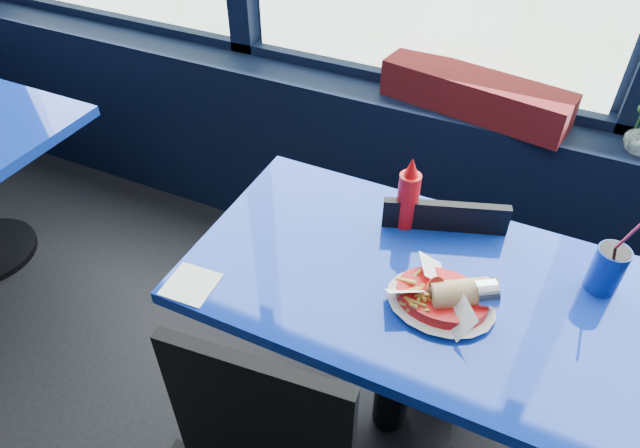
{
  "coord_description": "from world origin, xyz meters",
  "views": [
    {
      "loc": [
        0.53,
        0.93,
        1.88
      ],
      "look_at": [
        0.04,
        1.98,
        0.86
      ],
      "focal_mm": 32.0,
      "sensor_mm": 36.0,
      "label": 1
    }
  ],
  "objects_px": {
    "soda_cup": "(608,268)",
    "near_table": "(404,319)",
    "chair_near_back": "(450,271)",
    "planter_box": "(474,94)",
    "ketchup_bottle": "(408,196)",
    "food_basket": "(444,297)"
  },
  "relations": [
    {
      "from": "ketchup_bottle",
      "to": "soda_cup",
      "type": "xyz_separation_m",
      "value": [
        0.55,
        -0.02,
        -0.03
      ]
    },
    {
      "from": "chair_near_back",
      "to": "ketchup_bottle",
      "type": "relative_size",
      "value": 3.58
    },
    {
      "from": "near_table",
      "to": "chair_near_back",
      "type": "xyz_separation_m",
      "value": [
        0.06,
        0.33,
        -0.08
      ]
    },
    {
      "from": "near_table",
      "to": "planter_box",
      "type": "bearing_deg",
      "value": 93.7
    },
    {
      "from": "planter_box",
      "to": "soda_cup",
      "type": "relative_size",
      "value": 2.43
    },
    {
      "from": "soda_cup",
      "to": "chair_near_back",
      "type": "bearing_deg",
      "value": 159.59
    },
    {
      "from": "soda_cup",
      "to": "near_table",
      "type": "bearing_deg",
      "value": -158.96
    },
    {
      "from": "food_basket",
      "to": "near_table",
      "type": "bearing_deg",
      "value": 142.17
    },
    {
      "from": "near_table",
      "to": "soda_cup",
      "type": "xyz_separation_m",
      "value": [
        0.47,
        0.18,
        0.25
      ]
    },
    {
      "from": "food_basket",
      "to": "chair_near_back",
      "type": "bearing_deg",
      "value": 89.34
    },
    {
      "from": "planter_box",
      "to": "ketchup_bottle",
      "type": "height_order",
      "value": "ketchup_bottle"
    },
    {
      "from": "near_table",
      "to": "chair_near_back",
      "type": "distance_m",
      "value": 0.35
    },
    {
      "from": "chair_near_back",
      "to": "soda_cup",
      "type": "relative_size",
      "value": 2.99
    },
    {
      "from": "planter_box",
      "to": "food_basket",
      "type": "relative_size",
      "value": 2.53
    },
    {
      "from": "near_table",
      "to": "ketchup_bottle",
      "type": "distance_m",
      "value": 0.36
    },
    {
      "from": "soda_cup",
      "to": "planter_box",
      "type": "bearing_deg",
      "value": 127.79
    },
    {
      "from": "planter_box",
      "to": "soda_cup",
      "type": "xyz_separation_m",
      "value": [
        0.52,
        -0.67,
        -0.05
      ]
    },
    {
      "from": "food_basket",
      "to": "ketchup_bottle",
      "type": "height_order",
      "value": "ketchup_bottle"
    },
    {
      "from": "ketchup_bottle",
      "to": "soda_cup",
      "type": "distance_m",
      "value": 0.55
    },
    {
      "from": "ketchup_bottle",
      "to": "planter_box",
      "type": "bearing_deg",
      "value": 87.33
    },
    {
      "from": "near_table",
      "to": "planter_box",
      "type": "height_order",
      "value": "planter_box"
    },
    {
      "from": "chair_near_back",
      "to": "planter_box",
      "type": "height_order",
      "value": "planter_box"
    }
  ]
}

